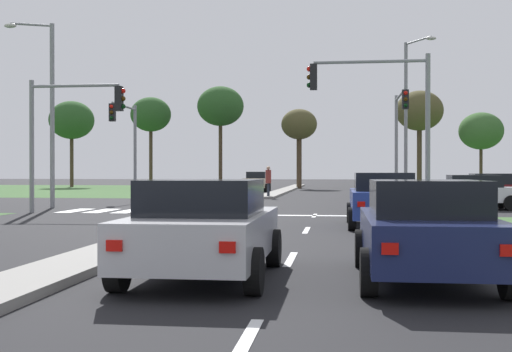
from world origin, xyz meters
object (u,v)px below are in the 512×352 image
object	(u,v)px
traffic_signal_far_left	(127,133)
treeline_near	(72,120)
street_lamp_third	(408,111)
treeline_fourth	(299,126)
car_maroon_seventh	(490,189)
traffic_signal_near_left	(66,122)
car_navy_sixth	(426,230)
car_beige_fourth	(257,181)
car_blue_fifth	(383,199)
street_lamp_second	(48,104)
treeline_seventh	(481,131)
pedestrian_at_median	(268,178)
car_silver_second	(204,228)
traffic_signal_near_right	(384,105)
car_white_near	(471,192)
treeline_fifth	(419,111)
treeline_third	(220,107)
treeline_second	(151,115)
traffic_signal_far_right	(399,125)

from	to	relation	value
traffic_signal_far_left	treeline_near	world-z (taller)	treeline_near
street_lamp_third	treeline_fourth	xyz separation A→B (m)	(-7.66, 23.01, 0.80)
car_maroon_seventh	traffic_signal_near_left	distance (m)	20.06
car_navy_sixth	street_lamp_third	world-z (taller)	street_lamp_third
car_beige_fourth	car_navy_sixth	size ratio (longest dim) A/B	1.01
car_blue_fifth	car_navy_sixth	size ratio (longest dim) A/B	1.07
street_lamp_second	treeline_seventh	size ratio (longest dim) A/B	1.12
traffic_signal_far_left	pedestrian_at_median	distance (m)	8.72
car_silver_second	traffic_signal_near_right	size ratio (longest dim) A/B	0.71
traffic_signal_near_right	car_navy_sixth	bearing A→B (deg)	-91.47
car_navy_sixth	traffic_signal_near_left	xyz separation A→B (m)	(-11.83, 14.56, 2.79)
car_white_near	traffic_signal_far_left	distance (m)	19.27
street_lamp_second	treeline_fifth	size ratio (longest dim) A/B	0.86
car_blue_fifth	treeline_third	bearing A→B (deg)	106.69
street_lamp_second	treeline_second	bearing A→B (deg)	98.64
car_navy_sixth	treeline_near	xyz separation A→B (m)	(-28.68, 55.02, 6.11)
car_blue_fifth	street_lamp_second	distance (m)	16.66
car_silver_second	car_navy_sixth	world-z (taller)	car_silver_second
car_blue_fifth	traffic_signal_near_right	world-z (taller)	traffic_signal_near_right
car_white_near	treeline_fifth	bearing A→B (deg)	-3.42
treeline_second	treeline_seventh	bearing A→B (deg)	7.53
car_beige_fourth	pedestrian_at_median	distance (m)	13.44
car_maroon_seventh	treeline_fourth	bearing A→B (deg)	21.19
treeline_third	treeline_second	bearing A→B (deg)	174.40
car_beige_fourth	street_lamp_third	bearing A→B (deg)	127.32
traffic_signal_near_right	street_lamp_second	world-z (taller)	street_lamp_second
car_white_near	treeline_third	distance (m)	36.24
traffic_signal_far_right	treeline_second	world-z (taller)	treeline_second
treeline_seventh	treeline_fourth	bearing A→B (deg)	-167.93
car_navy_sixth	treeline_third	bearing A→B (deg)	103.63
street_lamp_second	pedestrian_at_median	xyz separation A→B (m)	(8.60, 11.43, -3.36)
traffic_signal_near_right	car_maroon_seventh	bearing A→B (deg)	56.68
car_blue_fifth	street_lamp_third	size ratio (longest dim) A/B	0.50
car_blue_fifth	car_maroon_seventh	distance (m)	14.84
car_silver_second	traffic_signal_far_left	size ratio (longest dim) A/B	0.75
car_white_near	traffic_signal_far_right	bearing A→B (deg)	19.48
treeline_near	pedestrian_at_median	bearing A→B (deg)	-48.07
treeline_fourth	car_blue_fifth	bearing A→B (deg)	-83.25
car_beige_fourth	street_lamp_second	bearing A→B (deg)	75.78
car_navy_sixth	treeline_near	world-z (taller)	treeline_near
car_maroon_seventh	treeline_seventh	distance (m)	33.05
car_white_near	traffic_signal_far_left	world-z (taller)	traffic_signal_far_left
treeline_near	car_white_near	bearing A→B (deg)	-47.46
treeline_second	car_navy_sixth	bearing A→B (deg)	-69.50
car_navy_sixth	street_lamp_third	size ratio (longest dim) A/B	0.46
treeline_fifth	car_white_near	bearing A→B (deg)	-93.42
street_lamp_second	car_beige_fourth	bearing A→B (deg)	75.78
treeline_near	car_blue_fifth	bearing A→B (deg)	-57.69
street_lamp_third	treeline_third	distance (m)	26.60
street_lamp_second	treeline_fourth	distance (m)	35.12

